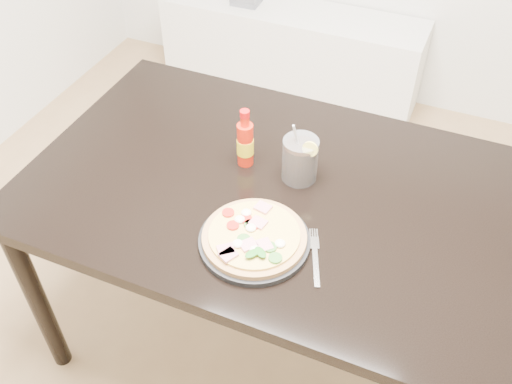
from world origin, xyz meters
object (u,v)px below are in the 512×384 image
at_px(hot_sauce_bottle, 245,143).
at_px(dining_table, 272,206).
at_px(plate, 254,241).
at_px(pizza, 254,236).
at_px(media_console, 290,53).
at_px(cola_cup, 300,160).
at_px(fork, 315,255).

bearing_deg(hot_sauce_bottle, dining_table, -28.98).
xyz_separation_m(dining_table, hot_sauce_bottle, (-0.11, 0.06, 0.16)).
bearing_deg(plate, hot_sauce_bottle, 117.81).
distance_m(pizza, hot_sauce_bottle, 0.32).
bearing_deg(pizza, media_console, 106.87).
height_order(plate, cola_cup, cola_cup).
bearing_deg(fork, hot_sauce_bottle, 117.97).
bearing_deg(pizza, plate, 60.87).
height_order(pizza, cola_cup, cola_cup).
distance_m(plate, fork, 0.16).
xyz_separation_m(fork, media_console, (-0.69, 1.72, -0.50)).
bearing_deg(dining_table, hot_sauce_bottle, 151.02).
bearing_deg(fork, media_console, 90.18).
xyz_separation_m(pizza, hot_sauce_bottle, (-0.15, 0.28, 0.05)).
xyz_separation_m(plate, media_console, (-0.53, 1.74, -0.51)).
xyz_separation_m(hot_sauce_bottle, fork, (0.30, -0.26, -0.07)).
bearing_deg(dining_table, fork, -45.69).
distance_m(fork, media_console, 1.92).
xyz_separation_m(pizza, cola_cup, (0.02, 0.28, 0.04)).
xyz_separation_m(cola_cup, fork, (0.14, -0.26, -0.06)).
height_order(hot_sauce_bottle, cola_cup, cola_cup).
distance_m(cola_cup, fork, 0.30).
relative_size(plate, media_console, 0.20).
height_order(dining_table, media_console, dining_table).
distance_m(dining_table, cola_cup, 0.17).
bearing_deg(pizza, dining_table, 99.43).
bearing_deg(media_console, fork, -68.28).
height_order(cola_cup, media_console, cola_cup).
height_order(dining_table, cola_cup, cola_cup).
xyz_separation_m(plate, pizza, (-0.00, -0.00, 0.02)).
bearing_deg(fork, dining_table, 112.77).
height_order(plate, hot_sauce_bottle, hot_sauce_bottle).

